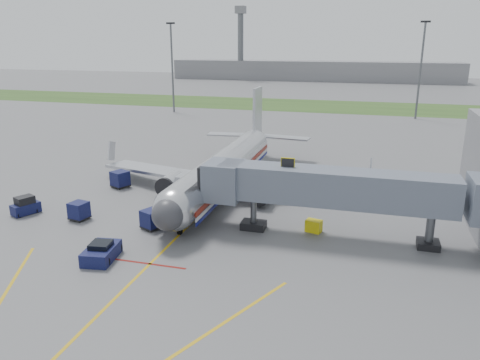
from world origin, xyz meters
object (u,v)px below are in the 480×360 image
(airliner, at_px, (224,168))
(pushback_tug, at_px, (101,252))
(baggage_tug, at_px, (25,206))
(ramp_worker, at_px, (194,180))
(belt_loader, at_px, (177,207))

(airliner, xyz_separation_m, pushback_tug, (-4.00, -19.54, -2.04))
(baggage_tug, distance_m, ramp_worker, 18.33)
(pushback_tug, height_order, belt_loader, belt_loader)
(belt_loader, distance_m, ramp_worker, 8.70)
(belt_loader, bearing_deg, ramp_worker, 99.35)
(baggage_tug, xyz_separation_m, ramp_worker, (12.79, 13.13, -0.01))
(pushback_tug, xyz_separation_m, ramp_worker, (0.08, 20.01, 0.19))
(belt_loader, height_order, ramp_worker, belt_loader)
(pushback_tug, bearing_deg, ramp_worker, 89.77)
(pushback_tug, bearing_deg, belt_loader, 82.56)
(baggage_tug, bearing_deg, ramp_worker, 45.74)
(airliner, relative_size, pushback_tug, 9.53)
(pushback_tug, height_order, baggage_tug, baggage_tug)
(pushback_tug, relative_size, baggage_tug, 1.28)
(pushback_tug, relative_size, belt_loader, 0.79)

